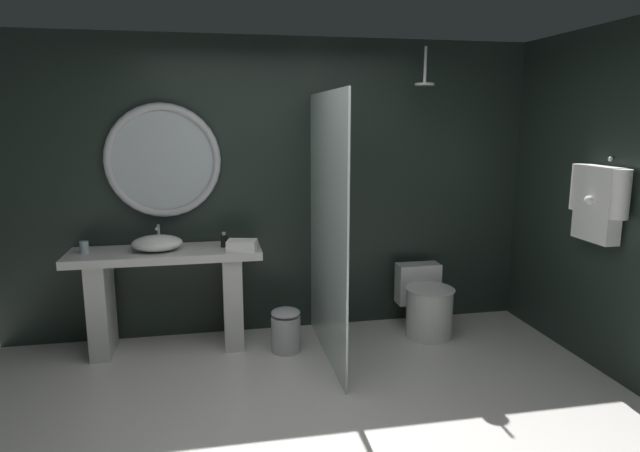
# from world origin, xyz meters

# --- Properties ---
(ground_plane) EXTENTS (5.76, 5.76, 0.00)m
(ground_plane) POSITION_xyz_m (0.00, 0.00, 0.00)
(ground_plane) COLOR silver
(back_wall_panel) EXTENTS (4.80, 0.10, 2.60)m
(back_wall_panel) POSITION_xyz_m (0.00, 1.90, 1.30)
(back_wall_panel) COLOR #1E2823
(back_wall_panel) RESTS_ON ground_plane
(side_wall_right) EXTENTS (0.10, 2.47, 2.60)m
(side_wall_right) POSITION_xyz_m (2.35, 0.76, 1.30)
(side_wall_right) COLOR #1E2823
(side_wall_right) RESTS_ON ground_plane
(vanity_counter) EXTENTS (1.55, 0.51, 0.85)m
(vanity_counter) POSITION_xyz_m (-0.98, 1.58, 0.53)
(vanity_counter) COLOR silver
(vanity_counter) RESTS_ON ground_plane
(vessel_sink) EXTENTS (0.40, 0.33, 0.19)m
(vessel_sink) POSITION_xyz_m (-1.04, 1.56, 0.92)
(vessel_sink) COLOR white
(vessel_sink) RESTS_ON vanity_counter
(tumbler_cup) EXTENTS (0.07, 0.07, 0.10)m
(tumbler_cup) POSITION_xyz_m (-1.60, 1.58, 0.90)
(tumbler_cup) COLOR silver
(tumbler_cup) RESTS_ON vanity_counter
(soap_dispenser) EXTENTS (0.06, 0.06, 0.13)m
(soap_dispenser) POSITION_xyz_m (-0.50, 1.59, 0.91)
(soap_dispenser) COLOR black
(soap_dispenser) RESTS_ON vanity_counter
(round_wall_mirror) EXTENTS (0.96, 0.07, 0.96)m
(round_wall_mirror) POSITION_xyz_m (-0.98, 1.81, 1.56)
(round_wall_mirror) COLOR #B7B7BC
(shower_glass_panel) EXTENTS (0.02, 1.36, 2.11)m
(shower_glass_panel) POSITION_xyz_m (0.30, 1.17, 1.06)
(shower_glass_panel) COLOR silver
(shower_glass_panel) RESTS_ON ground_plane
(rain_shower_head) EXTENTS (0.16, 0.16, 0.32)m
(rain_shower_head) POSITION_xyz_m (1.21, 1.54, 2.23)
(rain_shower_head) COLOR #B7B7BC
(hanging_bathrobe) EXTENTS (0.20, 0.57, 0.63)m
(hanging_bathrobe) POSITION_xyz_m (2.21, 0.57, 1.32)
(hanging_bathrobe) COLOR #B7B7BC
(toilet) EXTENTS (0.43, 0.62, 0.59)m
(toilet) POSITION_xyz_m (1.27, 1.45, 0.27)
(toilet) COLOR white
(toilet) RESTS_ON ground_plane
(waste_bin) EXTENTS (0.24, 0.24, 0.37)m
(waste_bin) POSITION_xyz_m (-0.02, 1.31, 0.19)
(waste_bin) COLOR #B7B7BC
(waste_bin) RESTS_ON ground_plane
(folded_hand_towel) EXTENTS (0.26, 0.21, 0.09)m
(folded_hand_towel) POSITION_xyz_m (-0.36, 1.42, 0.90)
(folded_hand_towel) COLOR white
(folded_hand_towel) RESTS_ON vanity_counter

